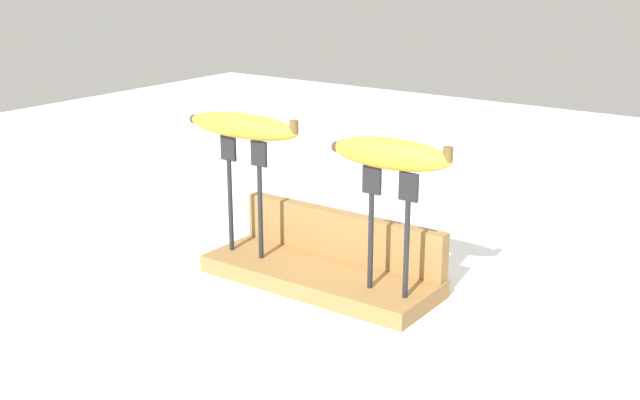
{
  "coord_description": "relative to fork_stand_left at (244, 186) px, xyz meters",
  "views": [
    {
      "loc": [
        0.61,
        -0.85,
        0.45
      ],
      "look_at": [
        0.0,
        0.0,
        0.12
      ],
      "focal_mm": 44.79,
      "sensor_mm": 36.0,
      "label": 1
    }
  ],
  "objects": [
    {
      "name": "fork_stand_right",
      "position": [
        0.24,
        0.0,
        -0.0
      ],
      "size": [
        0.08,
        0.01,
        0.17
      ],
      "color": "black",
      "rests_on": "wooden_board"
    },
    {
      "name": "banana_raised_right",
      "position": [
        0.24,
        -0.0,
        0.08
      ],
      "size": [
        0.17,
        0.05,
        0.04
      ],
      "color": "gold",
      "rests_on": "fork_stand_right"
    },
    {
      "name": "wooden_board",
      "position": [
        0.12,
        0.02,
        -0.12
      ],
      "size": [
        0.34,
        0.13,
        0.02
      ],
      "primitive_type": "cube",
      "color": "olive",
      "rests_on": "ground"
    },
    {
      "name": "banana_chunk_near",
      "position": [
        0.23,
        0.14,
        -0.11
      ],
      "size": [
        0.06,
        0.06,
        0.03
      ],
      "color": "#DBD147",
      "rests_on": "ground"
    },
    {
      "name": "banana_raised_left",
      "position": [
        -0.0,
        -0.0,
        0.09
      ],
      "size": [
        0.19,
        0.05,
        0.04
      ],
      "color": "gold",
      "rests_on": "fork_stand_left"
    },
    {
      "name": "fork_stand_left",
      "position": [
        0.0,
        0.0,
        0.0
      ],
      "size": [
        0.08,
        0.01,
        0.17
      ],
      "color": "black",
      "rests_on": "wooden_board"
    },
    {
      "name": "ground_plane",
      "position": [
        0.12,
        0.02,
        -0.13
      ],
      "size": [
        3.0,
        3.0,
        0.0
      ],
      "primitive_type": "plane",
      "color": "silver"
    },
    {
      "name": "fork_fallen_near",
      "position": [
        -0.01,
        0.17,
        -0.13
      ],
      "size": [
        0.15,
        0.15,
        0.01
      ],
      "color": "black",
      "rests_on": "ground"
    },
    {
      "name": "board_backstop",
      "position": [
        0.12,
        0.07,
        -0.07
      ],
      "size": [
        0.33,
        0.02,
        0.07
      ],
      "primitive_type": "cube",
      "color": "olive",
      "rests_on": "wooden_board"
    }
  ]
}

